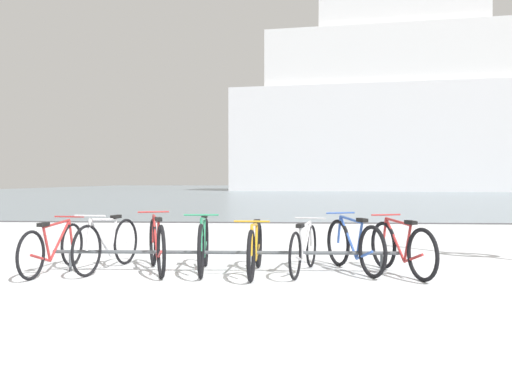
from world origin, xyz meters
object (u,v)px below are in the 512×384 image
at_px(bicycle_2, 157,245).
at_px(bicycle_1, 108,244).
at_px(bicycle_0, 53,248).
at_px(bicycle_7, 401,248).
at_px(bicycle_5, 304,248).
at_px(bicycle_3, 203,245).
at_px(bicycle_4, 255,249).
at_px(ferry_ship, 406,112).
at_px(bicycle_6, 354,246).

bearing_deg(bicycle_2, bicycle_1, 173.44).
xyz_separation_m(bicycle_0, bicycle_7, (4.83, 0.12, 0.01)).
bearing_deg(bicycle_2, bicycle_5, 0.50).
xyz_separation_m(bicycle_3, bicycle_4, (0.74, -0.13, -0.03)).
bearing_deg(bicycle_4, ferry_ship, 74.98).
relative_size(bicycle_0, bicycle_7, 1.07).
xyz_separation_m(bicycle_0, ferry_ship, (17.61, 55.13, 9.06)).
xyz_separation_m(bicycle_5, ferry_ship, (14.11, 54.97, 9.07)).
relative_size(bicycle_2, bicycle_3, 0.98).
bearing_deg(bicycle_4, bicycle_3, 170.19).
bearing_deg(bicycle_4, bicycle_1, 174.66).
xyz_separation_m(bicycle_1, bicycle_4, (2.14, -0.20, -0.02)).
distance_m(bicycle_4, bicycle_5, 0.69).
bearing_deg(bicycle_1, bicycle_4, -5.34).
bearing_deg(bicycle_0, ferry_ship, 72.28).
bearing_deg(ferry_ship, bicycle_6, -103.74).
relative_size(bicycle_1, bicycle_2, 1.04).
bearing_deg(ferry_ship, bicycle_3, -105.77).
bearing_deg(ferry_ship, bicycle_4, -105.02).
relative_size(bicycle_5, bicycle_7, 1.00).
bearing_deg(bicycle_7, bicycle_4, -177.51).
height_order(bicycle_1, bicycle_6, bicycle_1).
relative_size(bicycle_1, bicycle_4, 0.99).
distance_m(bicycle_0, bicycle_3, 2.10).
bearing_deg(bicycle_1, bicycle_2, -6.56).
height_order(bicycle_1, bicycle_2, bicycle_2).
bearing_deg(bicycle_7, bicycle_0, -178.57).
xyz_separation_m(bicycle_1, bicycle_7, (4.14, -0.11, -0.01)).
height_order(bicycle_2, bicycle_4, bicycle_2).
xyz_separation_m(bicycle_4, bicycle_6, (1.38, 0.29, 0.02)).
relative_size(bicycle_6, bicycle_7, 1.00).
xyz_separation_m(bicycle_1, bicycle_6, (3.52, 0.09, -0.01)).
height_order(bicycle_7, ferry_ship, ferry_ship).
distance_m(bicycle_0, bicycle_5, 3.50).
xyz_separation_m(bicycle_2, bicycle_3, (0.66, 0.01, 0.01)).
xyz_separation_m(bicycle_0, bicycle_1, (0.69, 0.23, 0.03)).
bearing_deg(bicycle_3, bicycle_0, -175.59).
distance_m(bicycle_0, ferry_ship, 58.58).
bearing_deg(bicycle_2, ferry_ship, 73.60).
relative_size(bicycle_4, bicycle_6, 1.08).
height_order(bicycle_0, bicycle_5, bicycle_0).
bearing_deg(bicycle_6, bicycle_2, -176.50).
height_order(bicycle_4, bicycle_6, bicycle_6).
distance_m(bicycle_0, bicycle_1, 0.73).
bearing_deg(bicycle_7, bicycle_2, 179.53).
distance_m(bicycle_1, bicycle_4, 2.15).
height_order(bicycle_4, bicycle_5, bicycle_4).
relative_size(bicycle_1, ferry_ship, 0.04).
height_order(bicycle_0, bicycle_7, bicycle_7).
bearing_deg(bicycle_3, ferry_ship, 74.23).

